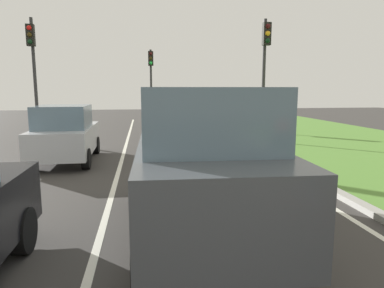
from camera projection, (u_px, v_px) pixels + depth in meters
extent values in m
plane|color=#383533|center=(144.00, 162.00, 10.83)|extent=(60.00, 60.00, 0.00)
cube|color=silver|center=(121.00, 163.00, 10.73)|extent=(0.12, 32.00, 0.01)
cube|color=silver|center=(254.00, 159.00, 11.34)|extent=(0.12, 32.00, 0.01)
cube|color=#9E9B93|center=(269.00, 157.00, 11.40)|extent=(0.24, 48.00, 0.12)
cube|color=#474C51|center=(202.00, 176.00, 5.35)|extent=(2.05, 4.56, 1.10)
cube|color=slate|center=(203.00, 115.00, 5.06)|extent=(1.79, 2.76, 0.80)
cylinder|color=black|center=(147.00, 185.00, 6.85)|extent=(0.25, 0.77, 0.76)
cylinder|color=black|center=(234.00, 183.00, 7.03)|extent=(0.25, 0.77, 0.76)
cylinder|color=black|center=(142.00, 260.00, 3.84)|extent=(0.25, 0.77, 0.76)
cylinder|color=black|center=(294.00, 252.00, 4.03)|extent=(0.25, 0.77, 0.76)
cylinder|color=black|center=(23.00, 231.00, 4.78)|extent=(0.22, 0.64, 0.64)
cube|color=#B7BABF|center=(66.00, 139.00, 10.90)|extent=(1.71, 3.73, 0.80)
cube|color=slate|center=(63.00, 117.00, 10.54)|extent=(1.52, 1.93, 0.68)
cylinder|color=black|center=(51.00, 146.00, 12.07)|extent=(0.23, 0.60, 0.60)
cylinder|color=black|center=(96.00, 145.00, 12.31)|extent=(0.23, 0.60, 0.60)
cylinder|color=black|center=(30.00, 161.00, 9.61)|extent=(0.23, 0.60, 0.60)
cylinder|color=black|center=(86.00, 159.00, 9.85)|extent=(0.23, 0.60, 0.60)
cylinder|color=#2D2D2D|center=(263.00, 82.00, 14.55)|extent=(0.14, 0.14, 5.13)
cube|color=black|center=(267.00, 34.00, 14.06)|extent=(0.32, 0.24, 0.90)
sphere|color=#3F0F0F|center=(268.00, 26.00, 13.88)|extent=(0.20, 0.20, 0.20)
sphere|color=#F2AD19|center=(268.00, 33.00, 13.93)|extent=(0.20, 0.20, 0.20)
sphere|color=black|center=(268.00, 41.00, 13.97)|extent=(0.20, 0.20, 0.20)
cylinder|color=#2D2D2D|center=(35.00, 81.00, 15.07)|extent=(0.14, 0.14, 5.29)
cube|color=black|center=(30.00, 35.00, 14.58)|extent=(0.32, 0.24, 0.90)
sphere|color=red|center=(29.00, 28.00, 14.41)|extent=(0.20, 0.20, 0.20)
sphere|color=#382B0C|center=(30.00, 35.00, 14.46)|extent=(0.20, 0.20, 0.20)
sphere|color=black|center=(30.00, 42.00, 14.50)|extent=(0.20, 0.20, 0.20)
cylinder|color=#2D2D2D|center=(151.00, 88.00, 22.29)|extent=(0.14, 0.14, 4.77)
cube|color=black|center=(151.00, 58.00, 21.81)|extent=(0.32, 0.24, 0.90)
sphere|color=#3F0F0F|center=(151.00, 54.00, 21.64)|extent=(0.20, 0.20, 0.20)
sphere|color=#382B0C|center=(151.00, 58.00, 21.68)|extent=(0.20, 0.20, 0.20)
sphere|color=green|center=(151.00, 63.00, 21.72)|extent=(0.20, 0.20, 0.20)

